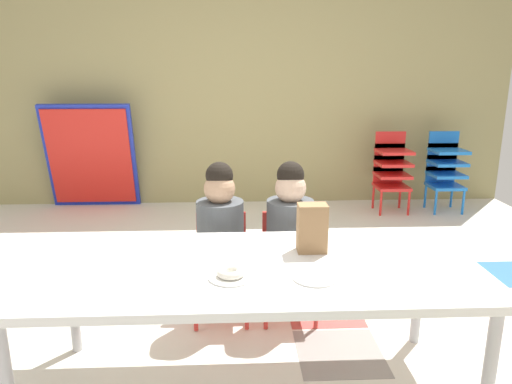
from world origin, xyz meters
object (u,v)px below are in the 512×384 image
object	(u,v)px
folded_activity_table	(91,157)
paper_plate_center_table	(315,277)
donut_powdered_on_plate	(231,272)
seated_child_middle_seat	(290,227)
seated_child_near_camera	(220,228)
paper_bag_brown	(312,228)
craft_table	(250,274)
kid_chair_blue_stack	(445,166)
paper_plate_near_edge	(231,277)
kid_chair_red_stack	(392,167)

from	to	relation	value
folded_activity_table	paper_plate_center_table	distance (m)	3.60
paper_plate_center_table	donut_powdered_on_plate	bearing A→B (deg)	176.75
donut_powdered_on_plate	seated_child_middle_seat	bearing A→B (deg)	67.21
seated_child_near_camera	donut_powdered_on_plate	xyz separation A→B (m)	(0.06, -0.77, 0.08)
paper_bag_brown	folded_activity_table	bearing A→B (deg)	122.56
craft_table	folded_activity_table	bearing A→B (deg)	117.24
seated_child_near_camera	paper_plate_center_table	xyz separation A→B (m)	(0.39, -0.78, 0.06)
kid_chair_blue_stack	folded_activity_table	bearing A→B (deg)	175.99
seated_child_near_camera	craft_table	bearing A→B (deg)	-77.22
craft_table	donut_powdered_on_plate	size ratio (longest dim) A/B	17.47
kid_chair_blue_stack	donut_powdered_on_plate	distance (m)	3.58
paper_plate_near_edge	donut_powdered_on_plate	xyz separation A→B (m)	(0.00, 0.00, 0.02)
donut_powdered_on_plate	folded_activity_table	bearing A→B (deg)	115.05
kid_chair_red_stack	kid_chair_blue_stack	size ratio (longest dim) A/B	1.00
seated_child_near_camera	paper_bag_brown	distance (m)	0.68
paper_plate_near_edge	folded_activity_table	bearing A→B (deg)	115.05
kid_chair_red_stack	donut_powdered_on_plate	bearing A→B (deg)	-119.16
seated_child_middle_seat	paper_plate_near_edge	distance (m)	0.83
paper_plate_center_table	donut_powdered_on_plate	distance (m)	0.33
paper_bag_brown	paper_plate_near_edge	distance (m)	0.46
seated_child_middle_seat	donut_powdered_on_plate	xyz separation A→B (m)	(-0.32, -0.77, 0.08)
kid_chair_blue_stack	paper_plate_center_table	distance (m)	3.41
kid_chair_blue_stack	seated_child_middle_seat	bearing A→B (deg)	-131.07
kid_chair_blue_stack	folded_activity_table	xyz separation A→B (m)	(-3.60, 0.25, 0.08)
paper_plate_near_edge	seated_child_middle_seat	bearing A→B (deg)	67.21
craft_table	folded_activity_table	size ratio (longest dim) A/B	1.77
seated_child_near_camera	kid_chair_red_stack	world-z (taller)	seated_child_near_camera
folded_activity_table	donut_powdered_on_plate	world-z (taller)	folded_activity_table
kid_chair_blue_stack	donut_powdered_on_plate	size ratio (longest dim) A/B	7.25
craft_table	paper_plate_center_table	distance (m)	0.29
seated_child_near_camera	paper_plate_near_edge	xyz separation A→B (m)	(0.06, -0.77, 0.06)
seated_child_near_camera	folded_activity_table	world-z (taller)	folded_activity_table
craft_table	paper_bag_brown	distance (m)	0.35
kid_chair_red_stack	kid_chair_blue_stack	bearing A→B (deg)	0.00
paper_plate_center_table	donut_powdered_on_plate	xyz separation A→B (m)	(-0.33, 0.02, 0.02)
paper_bag_brown	paper_plate_near_edge	xyz separation A→B (m)	(-0.36, -0.27, -0.11)
seated_child_near_camera	kid_chair_blue_stack	size ratio (longest dim) A/B	1.15
seated_child_near_camera	paper_plate_center_table	size ratio (longest dim) A/B	5.10
seated_child_middle_seat	kid_chair_red_stack	xyz separation A→B (m)	(1.27, 2.09, -0.10)
kid_chair_blue_stack	donut_powdered_on_plate	bearing A→B (deg)	-126.89
paper_plate_center_table	craft_table	bearing A→B (deg)	149.44
craft_table	donut_powdered_on_plate	distance (m)	0.17
kid_chair_red_stack	paper_plate_near_edge	world-z (taller)	kid_chair_red_stack
paper_plate_near_edge	paper_bag_brown	bearing A→B (deg)	36.33
seated_child_near_camera	kid_chair_red_stack	bearing A→B (deg)	51.60
paper_plate_center_table	donut_powdered_on_plate	size ratio (longest dim) A/B	1.63
craft_table	donut_powdered_on_plate	xyz separation A→B (m)	(-0.08, -0.13, 0.07)
kid_chair_blue_stack	paper_plate_near_edge	world-z (taller)	kid_chair_blue_stack
kid_chair_blue_stack	folded_activity_table	world-z (taller)	folded_activity_table
kid_chair_red_stack	donut_powdered_on_plate	distance (m)	3.28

